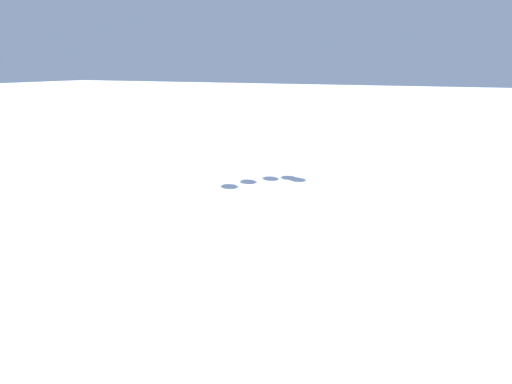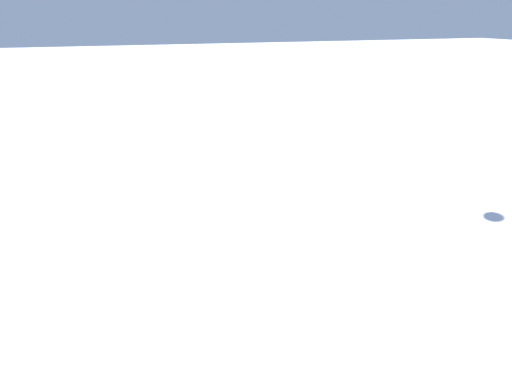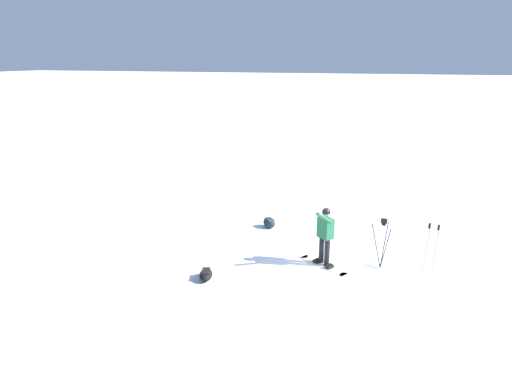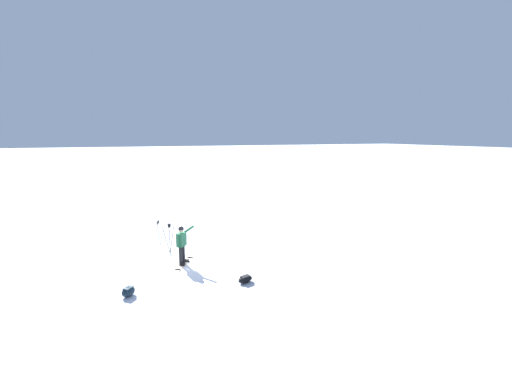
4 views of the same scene
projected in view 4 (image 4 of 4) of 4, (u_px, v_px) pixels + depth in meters
The scene contains 7 objects.
ground_plane at pixel (191, 263), 14.08m from camera, with size 300.00×300.00×0.00m, color white.
snowboarder at pixel (182, 241), 13.78m from camera, with size 0.74×0.47×1.61m.
snowboard at pixel (184, 263), 13.96m from camera, with size 1.04×1.51×0.10m.
gear_bag_large at pixel (245, 279), 12.17m from camera, with size 0.64×0.47×0.25m.
camera_tripod at pixel (169, 232), 14.99m from camera, with size 0.53×0.51×1.36m.
gear_bag_small at pixel (128, 291), 11.14m from camera, with size 0.58×0.60×0.31m.
ski_poles at pixel (158, 230), 16.00m from camera, with size 0.25×0.33×1.24m.
Camera 4 is at (2.67, 13.41, 5.19)m, focal length 24.05 mm.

